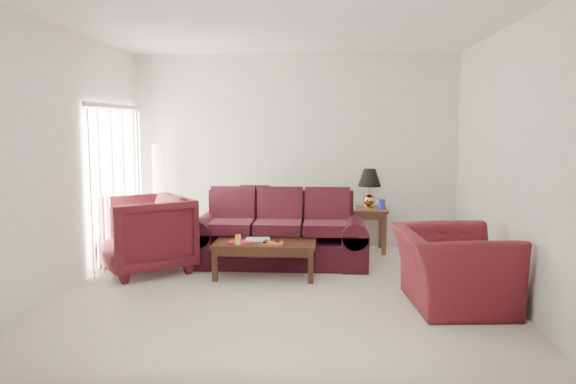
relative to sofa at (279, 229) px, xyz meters
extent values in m
plane|color=beige|center=(0.16, -1.25, -0.49)|extent=(5.00, 5.00, 0.00)
cube|color=silver|center=(-2.26, 0.05, 0.59)|extent=(0.10, 2.00, 2.16)
cube|color=black|center=(-0.44, 0.88, 0.27)|extent=(0.47, 0.25, 0.47)
cube|color=silver|center=(1.02, 0.76, 0.24)|extent=(0.14, 0.10, 0.14)
cylinder|color=navy|center=(1.47, 0.75, 0.24)|extent=(0.12, 0.12, 0.15)
cube|color=silver|center=(1.11, 1.10, 0.24)|extent=(0.12, 0.15, 0.05)
imported|color=#3C0E13|center=(-1.71, -0.53, 0.01)|extent=(1.51, 1.51, 1.00)
imported|color=#491015|center=(1.98, -1.66, -0.09)|extent=(1.21, 1.35, 0.81)
cube|color=#AE1120|center=(-0.42, -0.71, -0.04)|extent=(0.30, 0.23, 0.02)
cube|color=white|center=(-0.22, -0.55, -0.04)|extent=(0.33, 0.26, 0.02)
cube|color=#C04716|center=(-0.01, -0.76, -0.04)|extent=(0.27, 0.21, 0.02)
cube|color=black|center=(-0.10, -0.76, -0.02)|extent=(0.05, 0.16, 0.02)
cube|color=black|center=(0.05, -0.67, -0.02)|extent=(0.05, 0.17, 0.02)
cylinder|color=gold|center=(-0.43, -0.82, 0.02)|extent=(0.08, 0.08, 0.12)
camera|label=1|loc=(0.66, -7.53, 1.42)|focal=35.00mm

